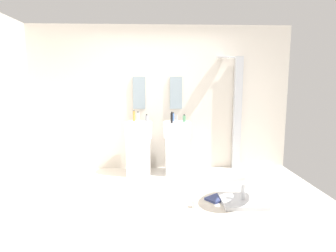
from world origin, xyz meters
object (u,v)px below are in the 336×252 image
Objects in this scene: pedestal_sink_left at (139,146)px; coffee_mug at (195,204)px; magazine_navy at (217,198)px; soap_bottle_blue at (173,117)px; pedestal_sink_right at (177,146)px; lounge_chair at (243,178)px; soap_bottle_grey at (147,118)px; soap_bottle_clear at (138,118)px; soap_bottle_amber at (134,116)px; shower_column at (237,111)px; soap_bottle_black at (172,118)px; soap_bottle_green at (184,118)px.

coffee_mug is (0.80, -1.44, -0.43)m from pedestal_sink_left.
soap_bottle_blue reaches higher than magazine_navy.
lounge_chair is at bearing -59.66° from pedestal_sink_right.
pedestal_sink_right is 8.16× the size of soap_bottle_grey.
pedestal_sink_right is at bearing 95.16° from coffee_mug.
soap_bottle_clear and soap_bottle_amber have the same top height.
soap_bottle_clear reaches higher than soap_bottle_blue.
shower_column is at bearing 8.61° from soap_bottle_blue.
lounge_chair is 5.69× the size of soap_bottle_clear.
soap_bottle_amber reaches higher than magazine_navy.
magazine_navy is at bearing -113.67° from shower_column.
pedestal_sink_left reaches higher than magazine_navy.
soap_bottle_amber is (-0.08, 0.14, 0.52)m from pedestal_sink_left.
soap_bottle_amber is at bearing 120.92° from pedestal_sink_left.
lounge_chair is 5.82× the size of soap_bottle_black.
soap_bottle_black reaches higher than soap_bottle_grey.
pedestal_sink_left is 8.16× the size of soap_bottle_grey.
pedestal_sink_right reaches higher than coffee_mug.
soap_bottle_black is at bearing -2.41° from soap_bottle_clear.
pedestal_sink_left is 7.68× the size of soap_bottle_green.
soap_bottle_grey is at bearing 57.82° from soap_bottle_clear.
soap_bottle_grey is at bearing 170.47° from soap_bottle_green.
soap_bottle_green is at bearing -3.80° from pedestal_sink_right.
magazine_navy is 1.87× the size of soap_bottle_blue.
soap_bottle_grey is 0.79× the size of soap_bottle_blue.
soap_bottle_grey is at bearing 35.78° from pedestal_sink_left.
lounge_chair is 12.11× the size of coffee_mug.
soap_bottle_blue is (0.69, -0.04, -0.02)m from soap_bottle_amber.
soap_bottle_black is at bearing -126.09° from pedestal_sink_right.
soap_bottle_amber is at bearing 156.92° from soap_bottle_black.
soap_bottle_blue is at bearing 97.22° from coffee_mug.
lounge_chair is 2.21m from soap_bottle_amber.
soap_bottle_clear is at bearing -87.54° from pedestal_sink_left.
soap_bottle_blue is (-0.06, 0.10, 0.50)m from pedestal_sink_right.
soap_bottle_black is 0.24m from soap_bottle_blue.
pedestal_sink_left is 5.35× the size of soap_bottle_black.
soap_bottle_clear is 0.26m from soap_bottle_grey.
pedestal_sink_right is 1.29m from shower_column.
pedestal_sink_right is at bearing 9.76° from soap_bottle_clear.
soap_bottle_clear is (-1.44, 1.21, 0.66)m from lounge_chair.
soap_bottle_black is 1.44× the size of soap_bottle_green.
soap_bottle_green is (-0.98, -0.28, -0.10)m from shower_column.
soap_bottle_blue is (0.60, 0.21, -0.02)m from soap_bottle_clear.
soap_bottle_green is (-0.01, 1.43, 0.92)m from coffee_mug.
soap_bottle_grey is (0.14, 0.10, 0.48)m from pedestal_sink_left.
soap_bottle_black is 1.52× the size of soap_bottle_grey.
coffee_mug is 1.80m from soap_bottle_blue.
pedestal_sink_right is 7.68× the size of soap_bottle_green.
shower_column is 16.46× the size of soap_bottle_grey.
soap_bottle_clear is 0.63m from soap_bottle_blue.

